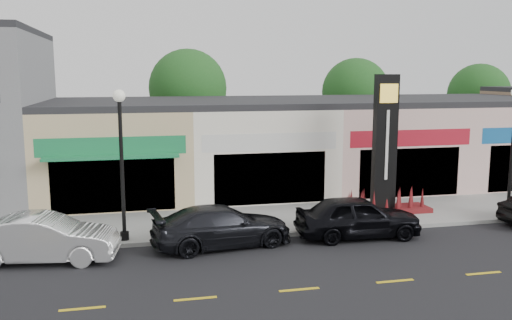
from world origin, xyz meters
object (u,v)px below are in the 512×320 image
Objects in this scene: lamp_west_near at (121,150)px; car_black_sedan at (358,217)px; pylon_sign at (384,164)px; car_white_van at (44,238)px; car_dark_sedan at (222,226)px.

car_black_sedan is at bearing -7.12° from lamp_west_near.
car_black_sedan is at bearing -130.22° from pylon_sign.
pylon_sign is at bearing -69.24° from car_white_van.
pylon_sign reaches higher than car_black_sedan.
car_black_sedan is at bearing -80.51° from car_white_van.
pylon_sign is (11.00, 1.70, -1.20)m from lamp_west_near.
car_dark_sedan is at bearing -160.19° from pylon_sign.
lamp_west_near is at bearing -171.23° from pylon_sign.
lamp_west_near is 11.19m from pylon_sign.
car_black_sedan reaches higher than car_dark_sedan.
lamp_west_near is 1.16× the size of car_black_sedan.
pylon_sign is 1.18× the size of car_dark_sedan.
lamp_west_near is 4.52m from car_dark_sedan.
car_dark_sedan is 1.08× the size of car_black_sedan.
pylon_sign is 8.18m from car_dark_sedan.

